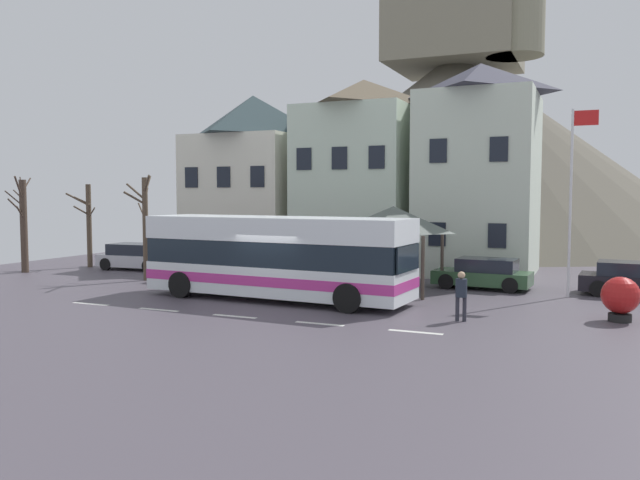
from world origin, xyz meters
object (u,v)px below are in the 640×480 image
object	(u,v)px
bare_tree_02	(88,224)
parked_car_00	(638,280)
townhouse_01	(363,174)
bare_tree_01	(23,224)
public_bench	(379,273)
pedestrian_00	(461,291)
flagpole	(573,189)
parked_car_01	(484,274)
parked_car_03	(136,257)
townhouse_02	(479,169)
hilltop_castle	(455,143)
transit_bus	(276,258)
harbour_buoy	(621,297)
townhouse_00	(253,180)
bare_tree_00	(145,224)
bus_shelter	(393,220)
parked_car_02	(250,262)
pedestrian_01	(391,277)

from	to	relation	value
bare_tree_02	parked_car_00	bearing A→B (deg)	1.35
townhouse_01	bare_tree_01	size ratio (longest dim) A/B	2.08
parked_car_00	public_bench	distance (m)	10.26
pedestrian_00	flagpole	distance (m)	7.66
parked_car_01	townhouse_01	bearing A→B (deg)	-33.84
parked_car_03	bare_tree_02	distance (m)	3.49
townhouse_02	parked_car_00	distance (m)	9.63
townhouse_02	flagpole	world-z (taller)	townhouse_02
pedestrian_00	bare_tree_02	world-z (taller)	bare_tree_02
townhouse_01	hilltop_castle	world-z (taller)	hilltop_castle
bare_tree_01	bare_tree_02	bearing A→B (deg)	67.65
transit_bus	bare_tree_01	world-z (taller)	bare_tree_01
public_bench	harbour_buoy	distance (m)	10.64
townhouse_00	harbour_buoy	size ratio (longest dim) A/B	6.85
transit_bus	pedestrian_00	world-z (taller)	transit_bus
bare_tree_00	flagpole	bearing A→B (deg)	7.71
transit_bus	bus_shelter	distance (m)	5.26
townhouse_02	transit_bus	bearing A→B (deg)	-116.47
townhouse_00	parked_car_02	size ratio (longest dim) A/B	2.27
hilltop_castle	transit_bus	bearing A→B (deg)	-89.30
harbour_buoy	bare_tree_00	world-z (taller)	bare_tree_00
townhouse_00	public_bench	distance (m)	11.96
townhouse_01	bus_shelter	xyz separation A→B (m)	(4.04, -7.79, -2.12)
flagpole	townhouse_01	bearing A→B (deg)	148.27
public_bench	parked_car_02	bearing A→B (deg)	174.98
parked_car_02	harbour_buoy	xyz separation A→B (m)	(16.27, -5.54, 0.14)
townhouse_02	public_bench	xyz separation A→B (m)	(-3.30, -5.70, -4.70)
parked_car_03	bare_tree_01	bearing A→B (deg)	-145.97
hilltop_castle	parked_car_03	world-z (taller)	hilltop_castle
bare_tree_01	parked_car_01	bearing A→B (deg)	8.83
townhouse_02	pedestrian_01	xyz separation A→B (m)	(-1.75, -9.00, -4.37)
transit_bus	public_bench	xyz separation A→B (m)	(2.27, 5.48, -1.09)
townhouse_00	parked_car_01	xyz separation A→B (m)	(13.93, -5.35, -4.16)
townhouse_00	bare_tree_01	world-z (taller)	townhouse_00
townhouse_01	parked_car_02	xyz separation A→B (m)	(-3.93, -5.50, -4.40)
parked_car_02	public_bench	bearing A→B (deg)	1.04
pedestrian_00	parked_car_03	bearing A→B (deg)	158.76
bus_shelter	parked_car_03	size ratio (longest dim) A/B	0.89
pedestrian_01	parked_car_02	bearing A→B (deg)	155.04
bus_shelter	parked_car_03	world-z (taller)	bus_shelter
flagpole	bare_tree_02	bearing A→B (deg)	178.36
transit_bus	bare_tree_02	size ratio (longest dim) A/B	2.33
townhouse_00	bare_tree_00	xyz separation A→B (m)	(-0.75, -8.83, -2.19)
bus_shelter	pedestrian_01	xyz separation A→B (m)	(0.42, -1.62, -2.11)
hilltop_castle	pedestrian_00	xyz separation A→B (m)	(7.56, -36.08, -7.46)
townhouse_01	bus_shelter	world-z (taller)	townhouse_01
parked_car_00	public_bench	world-z (taller)	parked_car_00
parked_car_02	pedestrian_00	distance (m)	13.89
townhouse_01	parked_car_00	bearing A→B (deg)	-22.04
hilltop_castle	townhouse_00	bearing A→B (deg)	-106.26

